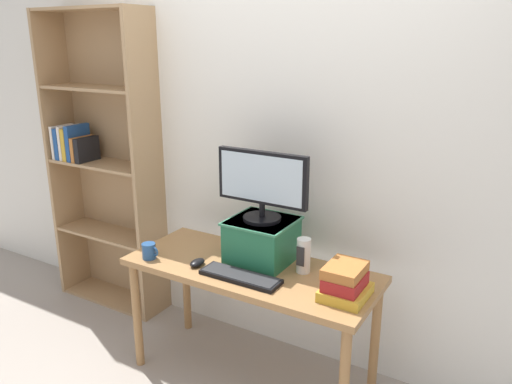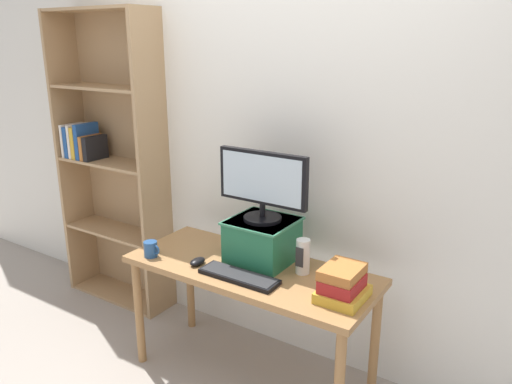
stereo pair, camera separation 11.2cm
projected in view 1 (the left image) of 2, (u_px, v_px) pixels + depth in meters
ground_plane at (251, 377)px, 2.91m from camera, size 12.00×12.00×0.00m
back_wall at (290, 145)px, 2.90m from camera, size 7.00×0.08×2.60m
desk at (251, 281)px, 2.73m from camera, size 1.39×0.57×0.70m
bookshelf_unit at (103, 161)px, 3.52m from camera, size 0.87×0.28×2.08m
riser_box at (262, 239)px, 2.75m from camera, size 0.35×0.34×0.24m
computer_monitor at (262, 183)px, 2.66m from camera, size 0.53×0.21×0.38m
keyboard at (240, 277)px, 2.57m from camera, size 0.44×0.14×0.02m
computer_mouse at (197, 263)px, 2.72m from camera, size 0.06×0.10×0.04m
book_stack at (345, 282)px, 2.37m from camera, size 0.21×0.24×0.16m
coffee_mug at (149, 251)px, 2.80m from camera, size 0.11×0.08×0.09m
desk_speaker at (303, 256)px, 2.62m from camera, size 0.07×0.08×0.19m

